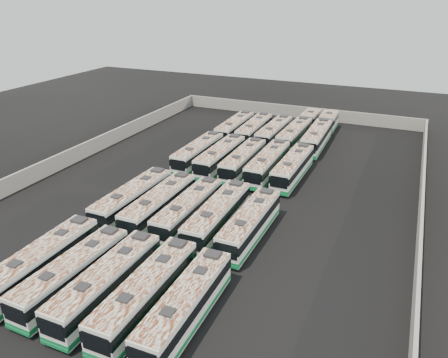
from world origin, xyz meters
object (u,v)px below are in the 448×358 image
bus_midfront_left (160,205)px  bus_midback_center (243,161)px  bus_front_far_left (42,262)px  bus_front_center (107,283)px  bus_front_far_right (186,305)px  bus_midback_right (268,164)px  bus_front_left (73,274)px  bus_midback_far_left (198,153)px  bus_midfront_right (218,216)px  bus_midback_left (220,157)px  bus_back_center (274,133)px  bus_midfront_far_left (133,199)px  bus_back_far_right (321,132)px  bus_midfront_center (188,210)px  bus_front_right (147,293)px  bus_midback_far_right (293,168)px  bus_back_far_left (235,128)px  bus_back_left (254,130)px  bus_back_right (300,130)px  bus_midfront_far_right (250,224)px

bus_midfront_left → bus_midback_center: size_ratio=1.02×
bus_front_far_left → bus_front_center: (6.65, -0.14, 0.00)m
bus_front_far_right → bus_midback_right: size_ratio=0.97×
bus_front_left → bus_midback_far_left: (-3.40, 28.67, 0.02)m
bus_midfront_right → bus_midback_left: 16.59m
bus_midback_right → bus_back_center: 13.40m
bus_front_left → bus_midfront_far_left: 13.41m
bus_front_far_left → bus_back_far_right: bearing=72.5°
bus_midback_right → bus_back_far_right: (3.31, 16.25, 0.01)m
bus_front_left → bus_midfront_center: (3.29, 13.25, 0.01)m
bus_midfront_right → bus_midback_center: size_ratio=1.04×
bus_front_right → bus_front_left: bearing=-178.4°
bus_midback_far_right → bus_front_left: bearing=-108.4°
bus_midfront_right → bus_midback_right: 15.43m
bus_front_center → bus_midback_right: bus_midback_right is taller
bus_midback_center → bus_back_far_left: size_ratio=1.00×
bus_midback_far_right → bus_back_far_left: (-13.19, 12.78, -0.00)m
bus_midback_right → bus_midback_far_left: bearing=179.5°
bus_back_left → bus_back_right: (6.63, 3.16, 0.00)m
bus_front_far_right → bus_back_center: bearing=98.3°
bus_midback_left → bus_front_left: bearing=-90.0°
bus_midback_left → bus_back_far_left: size_ratio=1.02×
bus_front_far_right → bus_back_far_right: (-0.03, 44.61, 0.08)m
bus_midfront_far_left → bus_back_right: (9.92, 31.80, -0.03)m
bus_back_far_left → bus_back_left: bearing=2.4°
bus_midback_center → bus_back_left: 13.62m
bus_midfront_left → bus_back_far_right: bus_back_far_right is taller
bus_midfront_far_left → bus_midfront_center: bus_midfront_far_left is taller
bus_front_left → bus_back_far_left: 41.59m
bus_front_center → bus_back_far_right: 45.30m
bus_front_far_right → bus_midfront_far_left: bus_midfront_far_left is taller
bus_midfront_right → bus_midfront_far_right: bus_midfront_right is taller
bus_front_left → bus_midfront_left: bearing=91.5°
bus_front_right → bus_midfront_far_right: 13.25m
bus_midfront_far_left → bus_midback_far_left: bus_midfront_far_left is taller
bus_front_far_right → bus_back_right: bus_back_right is taller
bus_front_far_left → bus_midfront_center: bus_front_far_left is taller
bus_front_far_right → bus_back_far_right: 44.61m
bus_front_far_right → bus_midback_far_left: bus_midback_far_left is taller
bus_front_right → bus_back_right: size_ratio=0.65×
bus_back_left → bus_front_far_right: bearing=-77.8°
bus_midback_right → bus_back_center: bearing=104.1°
bus_back_left → bus_midback_far_left: bearing=-106.1°
bus_midfront_center → bus_midfront_right: 3.31m
bus_midback_left → bus_back_far_left: 13.44m
bus_back_far_right → bus_front_center: bearing=-99.7°
bus_front_far_left → bus_midfront_left: bearing=74.2°
bus_midfront_far_right → bus_midback_center: bus_midback_center is taller
bus_midfront_far_left → bus_front_center: bearing=-62.2°
bus_front_center → bus_back_far_right: (6.71, 44.80, 0.03)m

